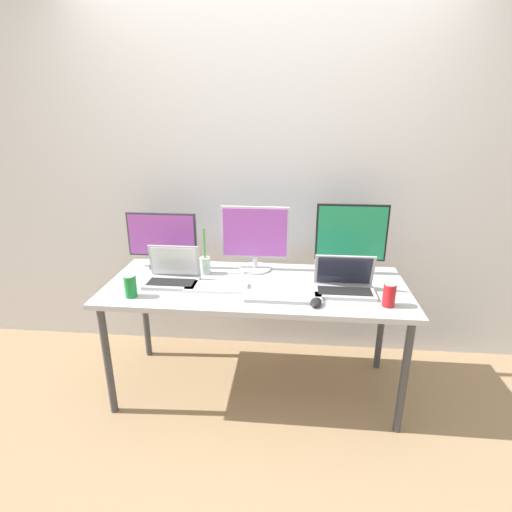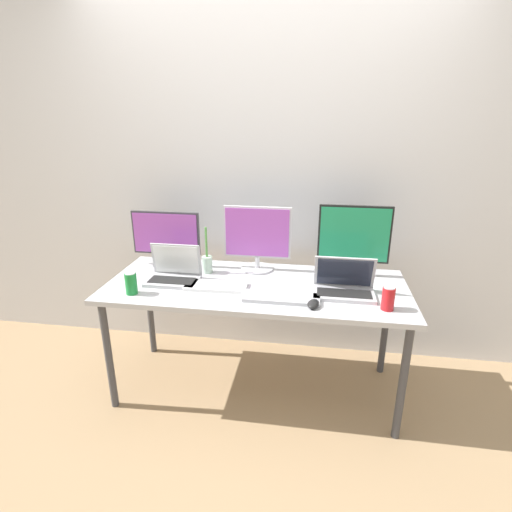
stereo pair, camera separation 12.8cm
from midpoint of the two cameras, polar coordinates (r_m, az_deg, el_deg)
name	(u,v)px [view 2 (the right image)]	position (r m, az deg, el deg)	size (l,w,h in m)	color
ground_plane	(256,387)	(2.78, 1.39, -18.20)	(16.00, 16.00, 0.00)	#9E7F5B
wall_back	(269,176)	(2.81, 3.20, 11.37)	(7.00, 0.08, 2.60)	silver
work_desk	(256,293)	(2.42, 1.52, -5.39)	(1.79, 0.73, 0.74)	#424247
monitor_left	(166,238)	(2.68, -11.40, 2.59)	(0.45, 0.20, 0.37)	#38383D
monitor_center	(257,237)	(2.55, 1.61, 2.65)	(0.43, 0.21, 0.42)	silver
monitor_right	(354,240)	(2.53, 15.21, 2.26)	(0.44, 0.21, 0.45)	black
laptop_silver	(174,272)	(2.47, -10.17, -2.35)	(0.31, 0.21, 0.22)	#B7B7BC
laptop_secondary	(344,285)	(2.32, 14.02, -4.11)	(0.34, 0.21, 0.21)	#B7B7BC
keyboard_main	(281,298)	(2.21, 5.31, -5.99)	(0.42, 0.14, 0.02)	#B2B2B7
keyboard_aux	(216,286)	(2.35, -4.18, -4.34)	(0.36, 0.15, 0.02)	white
mouse_by_keyboard	(313,304)	(2.15, 9.88, -6.78)	(0.06, 0.10, 0.03)	black
soda_can_near_keyboard	(131,283)	(2.34, -15.93, -3.80)	(0.07, 0.07, 0.13)	#197F33
soda_can_by_laptop	(388,298)	(2.20, 19.96, -5.74)	(0.07, 0.07, 0.13)	red
bamboo_vase	(207,263)	(2.56, -5.58, -1.01)	(0.07, 0.07, 0.30)	#B2D1B7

